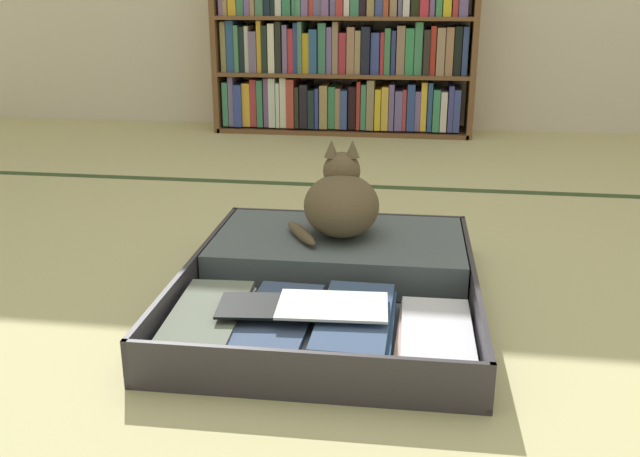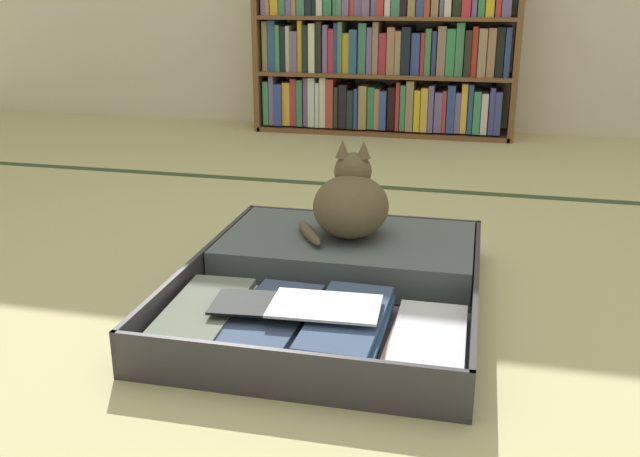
% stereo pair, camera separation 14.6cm
% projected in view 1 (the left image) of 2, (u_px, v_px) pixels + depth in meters
% --- Properties ---
extents(ground_plane, '(10.00, 10.00, 0.00)m').
position_uv_depth(ground_plane, '(364.00, 301.00, 1.76)').
color(ground_plane, '#C9C187').
extents(tatami_border, '(4.80, 0.05, 0.00)m').
position_uv_depth(tatami_border, '(387.00, 187.00, 2.79)').
color(tatami_border, '#344826').
rests_on(tatami_border, ground_plane).
extents(bookshelf, '(1.39, 0.29, 0.93)m').
position_uv_depth(bookshelf, '(342.00, 48.00, 3.76)').
color(bookshelf, brown).
rests_on(bookshelf, ground_plane).
extents(open_suitcase, '(0.72, 0.89, 0.11)m').
position_uv_depth(open_suitcase, '(331.00, 278.00, 1.79)').
color(open_suitcase, '#353239').
rests_on(open_suitcase, ground_plane).
extents(black_cat, '(0.28, 0.29, 0.25)m').
position_uv_depth(black_cat, '(341.00, 202.00, 1.91)').
color(black_cat, brown).
rests_on(black_cat, open_suitcase).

